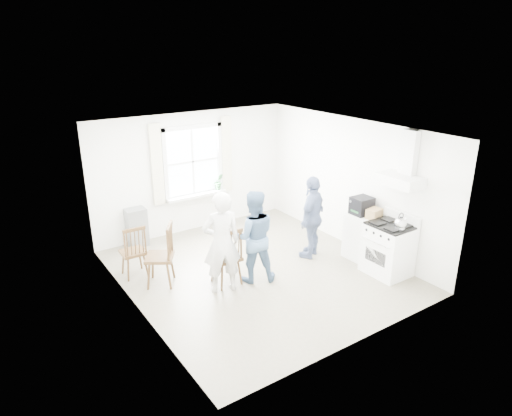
{
  "coord_description": "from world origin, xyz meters",
  "views": [
    {
      "loc": [
        -4.2,
        -6.15,
        3.98
      ],
      "look_at": [
        0.1,
        0.2,
        1.16
      ],
      "focal_mm": 32.0,
      "sensor_mm": 36.0,
      "label": 1
    }
  ],
  "objects_px": {
    "stereo_stack": "(362,206)",
    "person_mid": "(253,237)",
    "person_right": "(312,217)",
    "gas_stove": "(388,249)",
    "low_cabinet": "(362,236)",
    "windsor_chair_b": "(229,251)",
    "windsor_chair_c": "(166,248)",
    "windsor_chair_a": "(134,246)",
    "person_left": "(222,243)"
  },
  "relations": [
    {
      "from": "windsor_chair_a",
      "to": "windsor_chair_c",
      "type": "relative_size",
      "value": 0.88
    },
    {
      "from": "low_cabinet",
      "to": "windsor_chair_b",
      "type": "relative_size",
      "value": 0.84
    },
    {
      "from": "windsor_chair_b",
      "to": "person_mid",
      "type": "distance_m",
      "value": 0.5
    },
    {
      "from": "gas_stove",
      "to": "person_right",
      "type": "relative_size",
      "value": 0.69
    },
    {
      "from": "windsor_chair_a",
      "to": "windsor_chair_c",
      "type": "bearing_deg",
      "value": -54.52
    },
    {
      "from": "stereo_stack",
      "to": "person_mid",
      "type": "distance_m",
      "value": 2.24
    },
    {
      "from": "gas_stove",
      "to": "low_cabinet",
      "type": "bearing_deg",
      "value": 84.32
    },
    {
      "from": "person_mid",
      "to": "windsor_chair_b",
      "type": "bearing_deg",
      "value": 20.12
    },
    {
      "from": "windsor_chair_c",
      "to": "low_cabinet",
      "type": "bearing_deg",
      "value": -18.33
    },
    {
      "from": "stereo_stack",
      "to": "person_left",
      "type": "height_order",
      "value": "person_left"
    },
    {
      "from": "person_right",
      "to": "gas_stove",
      "type": "bearing_deg",
      "value": 89.38
    },
    {
      "from": "gas_stove",
      "to": "person_left",
      "type": "bearing_deg",
      "value": 157.59
    },
    {
      "from": "windsor_chair_c",
      "to": "windsor_chair_a",
      "type": "bearing_deg",
      "value": 125.48
    },
    {
      "from": "low_cabinet",
      "to": "windsor_chair_c",
      "type": "height_order",
      "value": "windsor_chair_c"
    },
    {
      "from": "gas_stove",
      "to": "person_mid",
      "type": "bearing_deg",
      "value": 151.47
    },
    {
      "from": "windsor_chair_b",
      "to": "windsor_chair_c",
      "type": "relative_size",
      "value": 0.96
    },
    {
      "from": "stereo_stack",
      "to": "windsor_chair_a",
      "type": "relative_size",
      "value": 0.38
    },
    {
      "from": "stereo_stack",
      "to": "person_right",
      "type": "height_order",
      "value": "person_right"
    },
    {
      "from": "windsor_chair_c",
      "to": "windsor_chair_b",
      "type": "bearing_deg",
      "value": -38.35
    },
    {
      "from": "stereo_stack",
      "to": "person_left",
      "type": "xyz_separation_m",
      "value": [
        -2.82,
        0.39,
        -0.19
      ]
    },
    {
      "from": "stereo_stack",
      "to": "person_mid",
      "type": "xyz_separation_m",
      "value": [
        -2.19,
        0.41,
        -0.24
      ]
    },
    {
      "from": "stereo_stack",
      "to": "person_mid",
      "type": "height_order",
      "value": "person_mid"
    },
    {
      "from": "stereo_stack",
      "to": "person_right",
      "type": "bearing_deg",
      "value": 142.04
    },
    {
      "from": "stereo_stack",
      "to": "person_mid",
      "type": "bearing_deg",
      "value": 169.45
    },
    {
      "from": "windsor_chair_a",
      "to": "person_mid",
      "type": "bearing_deg",
      "value": -36.09
    },
    {
      "from": "stereo_stack",
      "to": "person_mid",
      "type": "relative_size",
      "value": 0.23
    },
    {
      "from": "low_cabinet",
      "to": "windsor_chair_a",
      "type": "height_order",
      "value": "windsor_chair_a"
    },
    {
      "from": "low_cabinet",
      "to": "person_left",
      "type": "height_order",
      "value": "person_left"
    },
    {
      "from": "person_mid",
      "to": "gas_stove",
      "type": "bearing_deg",
      "value": 175.91
    },
    {
      "from": "stereo_stack",
      "to": "person_left",
      "type": "relative_size",
      "value": 0.21
    },
    {
      "from": "windsor_chair_c",
      "to": "stereo_stack",
      "type": "bearing_deg",
      "value": -17.63
    },
    {
      "from": "gas_stove",
      "to": "low_cabinet",
      "type": "relative_size",
      "value": 1.24
    },
    {
      "from": "windsor_chair_b",
      "to": "windsor_chair_c",
      "type": "distance_m",
      "value": 1.08
    },
    {
      "from": "low_cabinet",
      "to": "person_mid",
      "type": "xyz_separation_m",
      "value": [
        -2.2,
        0.46,
        0.37
      ]
    },
    {
      "from": "gas_stove",
      "to": "windsor_chair_c",
      "type": "relative_size",
      "value": 1.0
    },
    {
      "from": "gas_stove",
      "to": "windsor_chair_c",
      "type": "height_order",
      "value": "gas_stove"
    },
    {
      "from": "windsor_chair_c",
      "to": "person_mid",
      "type": "height_order",
      "value": "person_mid"
    },
    {
      "from": "windsor_chair_b",
      "to": "low_cabinet",
      "type": "bearing_deg",
      "value": -10.51
    },
    {
      "from": "person_right",
      "to": "windsor_chair_a",
      "type": "bearing_deg",
      "value": -46.3
    },
    {
      "from": "windsor_chair_a",
      "to": "person_right",
      "type": "xyz_separation_m",
      "value": [
        3.14,
        -1.07,
        0.21
      ]
    },
    {
      "from": "windsor_chair_a",
      "to": "windsor_chair_b",
      "type": "height_order",
      "value": "windsor_chair_b"
    },
    {
      "from": "windsor_chair_b",
      "to": "person_left",
      "type": "xyz_separation_m",
      "value": [
        -0.17,
        -0.05,
        0.23
      ]
    },
    {
      "from": "windsor_chair_c",
      "to": "person_left",
      "type": "bearing_deg",
      "value": -46.94
    },
    {
      "from": "gas_stove",
      "to": "windsor_chair_c",
      "type": "distance_m",
      "value": 3.92
    },
    {
      "from": "low_cabinet",
      "to": "windsor_chair_b",
      "type": "height_order",
      "value": "windsor_chair_b"
    },
    {
      "from": "gas_stove",
      "to": "person_right",
      "type": "distance_m",
      "value": 1.51
    },
    {
      "from": "stereo_stack",
      "to": "windsor_chair_b",
      "type": "height_order",
      "value": "stereo_stack"
    },
    {
      "from": "person_right",
      "to": "person_mid",
      "type": "bearing_deg",
      "value": -21.45
    },
    {
      "from": "person_mid",
      "to": "person_right",
      "type": "relative_size",
      "value": 1.02
    },
    {
      "from": "stereo_stack",
      "to": "gas_stove",
      "type": "bearing_deg",
      "value": -94.12
    }
  ]
}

